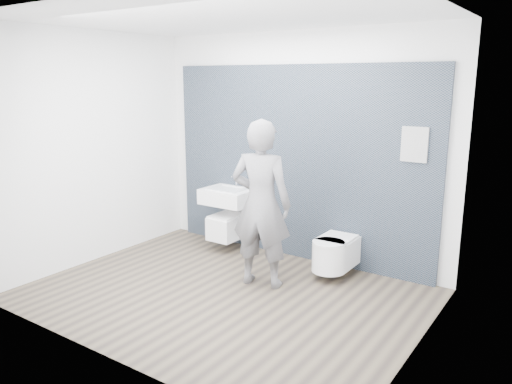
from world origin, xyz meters
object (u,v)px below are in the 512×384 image
Objects in this scene: washbasin at (228,196)px; toilet_square at (228,225)px; toilet_rounded at (334,253)px; visitor at (261,204)px.

washbasin is 0.39m from toilet_square.
toilet_square is 1.05× the size of toilet_rounded.
washbasin reaches higher than toilet_square.
visitor is (1.01, -0.73, 0.58)m from toilet_square.
visitor is at bearing -36.09° from washbasin.
toilet_rounded is 0.36× the size of visitor.
toilet_rounded is 1.07m from visitor.
toilet_square is at bearing 177.19° from toilet_rounded.
washbasin is at bearing -49.30° from visitor.
washbasin is at bearing 90.00° from toilet_square.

